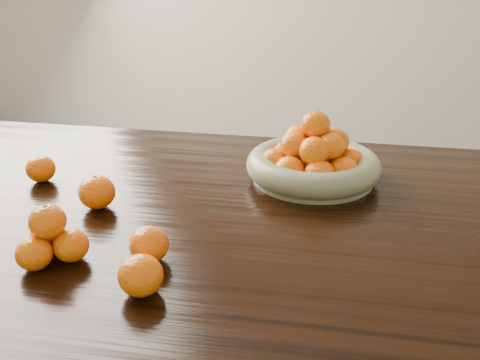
% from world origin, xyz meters
% --- Properties ---
extents(dining_table, '(2.00, 1.00, 0.75)m').
position_xyz_m(dining_table, '(0.00, 0.00, 0.66)').
color(dining_table, black).
rests_on(dining_table, ground).
extents(fruit_bowl, '(0.32, 0.32, 0.17)m').
position_xyz_m(fruit_bowl, '(0.14, 0.20, 0.80)').
color(fruit_bowl, gray).
rests_on(fruit_bowl, dining_table).
extents(orange_pyramid, '(0.12, 0.12, 0.10)m').
position_xyz_m(orange_pyramid, '(-0.28, -0.25, 0.79)').
color(orange_pyramid, orange).
rests_on(orange_pyramid, dining_table).
extents(loose_orange_0, '(0.08, 0.08, 0.07)m').
position_xyz_m(loose_orange_0, '(-0.29, -0.04, 0.79)').
color(loose_orange_0, orange).
rests_on(loose_orange_0, dining_table).
extents(loose_orange_1, '(0.07, 0.07, 0.06)m').
position_xyz_m(loose_orange_1, '(-0.11, -0.22, 0.78)').
color(loose_orange_1, orange).
rests_on(loose_orange_1, dining_table).
extents(loose_orange_2, '(0.07, 0.07, 0.07)m').
position_xyz_m(loose_orange_2, '(-0.09, -0.32, 0.78)').
color(loose_orange_2, orange).
rests_on(loose_orange_2, dining_table).
extents(loose_orange_3, '(0.07, 0.07, 0.06)m').
position_xyz_m(loose_orange_3, '(-0.48, 0.07, 0.78)').
color(loose_orange_3, orange).
rests_on(loose_orange_3, dining_table).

